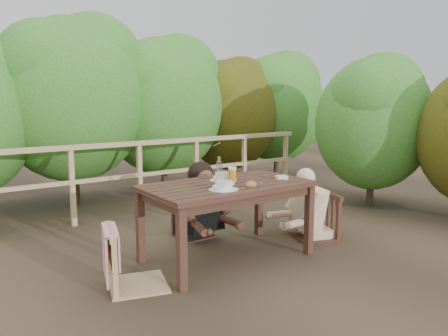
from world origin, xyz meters
TOP-DOWN VIEW (x-y plane):
  - ground at (0.00, 0.00)m, footprint 60.00×60.00m
  - table at (0.00, 0.00)m, footprint 1.60×0.90m
  - chair_left at (-0.99, -0.08)m, footprint 0.61×0.61m
  - chair_far at (0.10, 0.78)m, footprint 0.41×0.41m
  - chair_right at (1.20, -0.05)m, footprint 0.60×0.60m
  - woman at (0.10, 0.80)m, footprint 0.55×0.67m
  - diner_right at (1.23, -0.05)m, footprint 0.80×0.72m
  - railing at (0.00, 2.00)m, footprint 5.60×0.10m
  - hedge_row at (0.40, 3.20)m, footprint 6.60×1.60m
  - shrub_side at (3.20, -0.15)m, footprint 1.40×2.20m
  - soup_near at (-0.19, -0.21)m, footprint 0.27×0.27m
  - soup_far at (0.07, 0.17)m, footprint 0.28×0.28m
  - bread_roll at (0.08, -0.27)m, footprint 0.12×0.09m
  - beer_glass at (0.08, 0.03)m, footprint 0.08×0.08m
  - bottle at (-0.03, 0.10)m, footprint 0.06×0.06m
  - tumbler at (0.18, -0.27)m, footprint 0.06×0.06m
  - butter_tub at (0.59, -0.14)m, footprint 0.14×0.12m

SIDE VIEW (x-z plane):
  - ground at x=0.00m, z-range 0.00..0.00m
  - table at x=0.00m, z-range 0.00..0.74m
  - chair_far at x=0.10m, z-range 0.00..0.82m
  - chair_right at x=1.20m, z-range 0.00..0.95m
  - chair_left at x=-0.99m, z-range 0.00..0.98m
  - railing at x=0.00m, z-range 0.00..1.01m
  - diner_right at x=1.23m, z-range 0.00..1.32m
  - woman at x=0.10m, z-range 0.00..1.34m
  - butter_tub at x=0.59m, z-range 0.74..0.79m
  - tumbler at x=0.18m, z-range 0.74..0.81m
  - bread_roll at x=0.08m, z-range 0.74..0.81m
  - soup_near at x=-0.19m, z-range 0.74..0.83m
  - soup_far at x=0.07m, z-range 0.74..0.83m
  - beer_glass at x=0.08m, z-range 0.74..0.90m
  - bottle at x=-0.03m, z-range 0.74..1.01m
  - shrub_side at x=3.20m, z-range 0.00..2.90m
  - hedge_row at x=0.40m, z-range 0.00..3.80m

